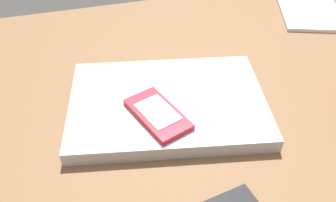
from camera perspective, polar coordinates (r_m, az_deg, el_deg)
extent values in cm
cube|color=brown|center=(61.27, 1.73, -1.95)|extent=(120.00, 80.00, 3.00)
cube|color=#B7BABC|center=(58.82, 0.00, -0.60)|extent=(34.83, 27.04, 2.36)
cube|color=red|center=(54.82, -1.63, -2.07)|extent=(9.03, 12.19, 0.93)
cube|color=white|center=(54.46, -1.65, -1.66)|extent=(6.45, 7.87, 0.14)
cube|color=white|center=(92.93, 21.49, 12.85)|extent=(18.39, 20.57, 0.80)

